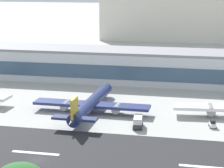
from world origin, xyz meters
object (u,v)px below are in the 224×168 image
object	(u,v)px
distant_hotel_block	(187,12)
service_box_truck_2	(138,121)
terminal_building	(114,65)
service_baggage_tug_1	(213,124)
airliner_gold_tail_gate_1	(90,104)

from	to	relation	value
distant_hotel_block	service_box_truck_2	bearing A→B (deg)	-91.47
terminal_building	service_baggage_tug_1	bearing A→B (deg)	-53.37
distant_hotel_block	airliner_gold_tail_gate_1	distance (m)	182.69
distant_hotel_block	service_box_truck_2	distance (m)	191.95
airliner_gold_tail_gate_1	distant_hotel_block	bearing A→B (deg)	-5.45
airliner_gold_tail_gate_1	service_baggage_tug_1	size ratio (longest dim) A/B	12.91
terminal_building	airliner_gold_tail_gate_1	size ratio (longest dim) A/B	4.66
terminal_building	airliner_gold_tail_gate_1	distance (m)	47.43
terminal_building	service_baggage_tug_1	distance (m)	66.57
distant_hotel_block	service_box_truck_2	xyz separation A→B (m)	(-4.91, -191.08, -17.65)
distant_hotel_block	service_box_truck_2	world-z (taller)	distant_hotel_block
terminal_building	service_baggage_tug_1	xyz separation A→B (m)	(39.58, -53.24, -5.55)
terminal_building	distant_hotel_block	world-z (taller)	distant_hotel_block
terminal_building	service_box_truck_2	xyz separation A→B (m)	(18.79, -57.65, -4.80)
service_baggage_tug_1	airliner_gold_tail_gate_1	bearing A→B (deg)	72.09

